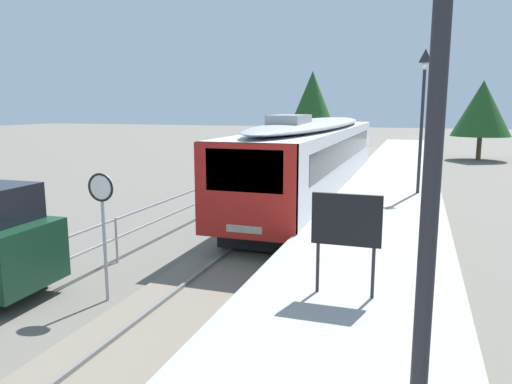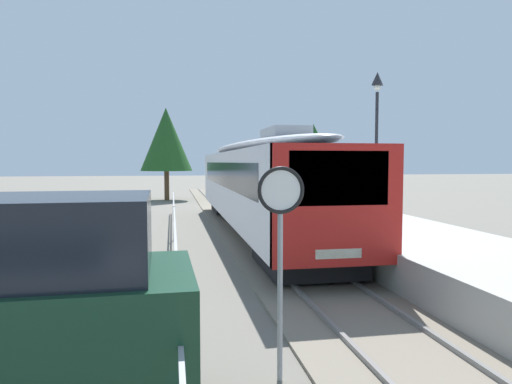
{
  "view_description": "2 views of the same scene",
  "coord_description": "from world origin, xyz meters",
  "px_view_note": "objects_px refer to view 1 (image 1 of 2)",
  "views": [
    {
      "loc": [
        4.23,
        1.22,
        4.17
      ],
      "look_at": [
        0.0,
        13.95,
        1.8
      ],
      "focal_mm": 34.13,
      "sensor_mm": 36.0,
      "label": 1
    },
    {
      "loc": [
        -3.36,
        3.98,
        2.86
      ],
      "look_at": [
        -1.0,
        16.95,
        2.0
      ],
      "focal_mm": 32.49,
      "sensor_mm": 36.0,
      "label": 2
    }
  ],
  "objects_px": {
    "platform_lamp_mid_platform": "(423,94)",
    "platform_notice_board": "(346,223)",
    "platform_lamp_near_end": "(441,32)",
    "commuter_train": "(315,153)",
    "speed_limit_sign": "(102,205)"
  },
  "relations": [
    {
      "from": "commuter_train",
      "to": "speed_limit_sign",
      "type": "distance_m",
      "value": 12.62
    },
    {
      "from": "platform_lamp_mid_platform",
      "to": "platform_notice_board",
      "type": "relative_size",
      "value": 2.97
    },
    {
      "from": "platform_lamp_mid_platform",
      "to": "platform_lamp_near_end",
      "type": "bearing_deg",
      "value": -90.0
    },
    {
      "from": "platform_lamp_near_end",
      "to": "platform_lamp_mid_platform",
      "type": "height_order",
      "value": "same"
    },
    {
      "from": "platform_lamp_near_end",
      "to": "platform_lamp_mid_platform",
      "type": "relative_size",
      "value": 1.0
    },
    {
      "from": "platform_lamp_near_end",
      "to": "platform_notice_board",
      "type": "height_order",
      "value": "platform_lamp_near_end"
    },
    {
      "from": "commuter_train",
      "to": "platform_notice_board",
      "type": "relative_size",
      "value": 10.35
    },
    {
      "from": "commuter_train",
      "to": "speed_limit_sign",
      "type": "xyz_separation_m",
      "value": [
        -2.0,
        -12.46,
        -0.02
      ]
    },
    {
      "from": "platform_lamp_near_end",
      "to": "speed_limit_sign",
      "type": "xyz_separation_m",
      "value": [
        -6.33,
        5.12,
        -2.5
      ]
    },
    {
      "from": "commuter_train",
      "to": "platform_lamp_near_end",
      "type": "bearing_deg",
      "value": -76.16
    },
    {
      "from": "commuter_train",
      "to": "platform_notice_board",
      "type": "distance_m",
      "value": 13.13
    },
    {
      "from": "platform_notice_board",
      "to": "commuter_train",
      "type": "bearing_deg",
      "value": 103.86
    },
    {
      "from": "commuter_train",
      "to": "platform_lamp_near_end",
      "type": "xyz_separation_m",
      "value": [
        4.33,
        -17.59,
        2.48
      ]
    },
    {
      "from": "platform_lamp_near_end",
      "to": "speed_limit_sign",
      "type": "distance_m",
      "value": 8.52
    },
    {
      "from": "platform_lamp_near_end",
      "to": "platform_notice_board",
      "type": "bearing_deg",
      "value": 103.79
    }
  ]
}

